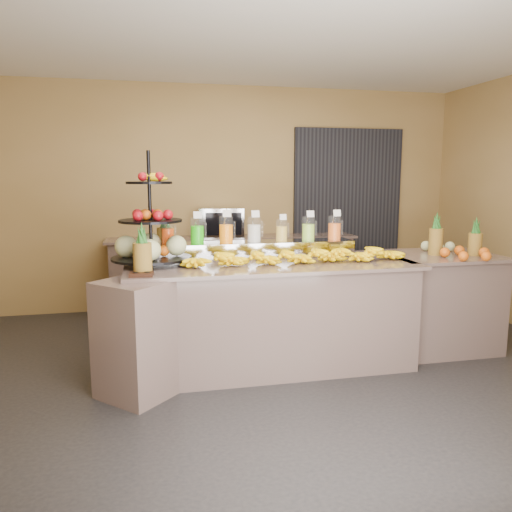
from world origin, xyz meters
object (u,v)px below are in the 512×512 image
object	(u,v)px
fruit_stand	(157,236)
oven_warmer	(221,222)
pitcher_tray	(254,250)
condiment_caddy	(141,274)
right_fruit_pile	(460,248)
banana_heap	(297,254)

from	to	relation	value
fruit_stand	oven_warmer	bearing A→B (deg)	80.99
pitcher_tray	condiment_caddy	size ratio (longest dim) A/B	10.66
right_fruit_pile	banana_heap	bearing A→B (deg)	178.62
pitcher_tray	right_fruit_pile	distance (m)	1.92
pitcher_tray	banana_heap	size ratio (longest dim) A/B	0.94
pitcher_tray	condiment_caddy	world-z (taller)	pitcher_tray
condiment_caddy	oven_warmer	xyz separation A→B (m)	(0.95, 2.33, 0.17)
pitcher_tray	fruit_stand	size ratio (longest dim) A/B	1.94
condiment_caddy	oven_warmer	world-z (taller)	oven_warmer
pitcher_tray	banana_heap	xyz separation A→B (m)	(0.32, -0.32, -0.00)
pitcher_tray	oven_warmer	bearing A→B (deg)	92.01
fruit_stand	right_fruit_pile	bearing A→B (deg)	10.87
condiment_caddy	banana_heap	bearing A→B (deg)	14.19
banana_heap	condiment_caddy	size ratio (longest dim) A/B	11.31
banana_heap	fruit_stand	world-z (taller)	fruit_stand
condiment_caddy	right_fruit_pile	size ratio (longest dim) A/B	0.36
pitcher_tray	fruit_stand	world-z (taller)	fruit_stand
pitcher_tray	condiment_caddy	distance (m)	1.21
pitcher_tray	fruit_stand	distance (m)	0.91
pitcher_tray	right_fruit_pile	xyz separation A→B (m)	(1.88, -0.36, 0.01)
pitcher_tray	right_fruit_pile	world-z (taller)	right_fruit_pile
fruit_stand	right_fruit_pile	distance (m)	2.78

